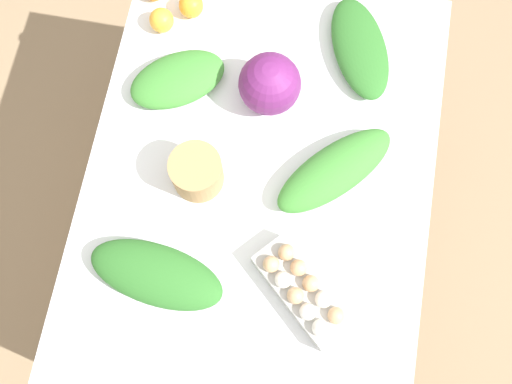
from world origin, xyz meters
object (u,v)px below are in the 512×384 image
at_px(cabbage_purple, 270,84).
at_px(orange_0, 162,20).
at_px(greens_bunch_dandelion, 335,170).
at_px(greens_bunch_chard, 360,48).
at_px(egg_carton, 302,291).
at_px(greens_bunch_scallion, 178,79).
at_px(paper_bag, 197,172).
at_px(orange_1, 191,5).
at_px(greens_bunch_kale, 156,274).

height_order(cabbage_purple, orange_0, cabbage_purple).
bearing_deg(greens_bunch_dandelion, greens_bunch_chard, 176.94).
relative_size(cabbage_purple, egg_carton, 0.60).
xyz_separation_m(egg_carton, greens_bunch_scallion, (-0.54, -0.45, -0.01)).
bearing_deg(egg_carton, greens_bunch_dandelion, -53.69).
distance_m(paper_bag, orange_1, 0.54).
xyz_separation_m(greens_bunch_chard, greens_bunch_kale, (0.76, -0.44, 0.01)).
xyz_separation_m(paper_bag, greens_bunch_chard, (-0.47, 0.39, -0.03)).
height_order(greens_bunch_scallion, orange_1, same).
relative_size(paper_bag, greens_bunch_scallion, 0.50).
bearing_deg(greens_bunch_chard, greens_bunch_kale, -30.21).
bearing_deg(greens_bunch_dandelion, egg_carton, -6.16).
height_order(cabbage_purple, greens_bunch_dandelion, cabbage_purple).
bearing_deg(cabbage_purple, egg_carton, 18.42).
bearing_deg(cabbage_purple, greens_bunch_dandelion, 47.00).
xyz_separation_m(egg_carton, orange_0, (-0.72, -0.54, -0.01)).
bearing_deg(paper_bag, greens_bunch_dandelion, 101.87).
height_order(egg_carton, greens_bunch_kale, egg_carton).
relative_size(paper_bag, greens_bunch_kale, 0.39).
relative_size(orange_0, orange_1, 0.99).
xyz_separation_m(egg_carton, orange_1, (-0.78, -0.46, -0.01)).
xyz_separation_m(greens_bunch_scallion, greens_bunch_dandelion, (0.20, 0.49, 0.01)).
xyz_separation_m(greens_bunch_dandelion, orange_1, (-0.44, -0.50, -0.01)).
distance_m(egg_carton, paper_bag, 0.42).
relative_size(paper_bag, orange_1, 1.93).
xyz_separation_m(paper_bag, orange_0, (-0.45, -0.20, -0.02)).
bearing_deg(egg_carton, greens_bunch_chard, -52.03).
xyz_separation_m(orange_0, orange_1, (-0.06, 0.08, 0.00)).
bearing_deg(paper_bag, greens_bunch_scallion, -156.99).
height_order(greens_bunch_dandelion, orange_0, greens_bunch_dandelion).
distance_m(greens_bunch_chard, orange_0, 0.60).
distance_m(paper_bag, greens_bunch_scallion, 0.30).
bearing_deg(orange_0, egg_carton, 36.86).
height_order(orange_0, orange_1, same).
relative_size(greens_bunch_kale, orange_0, 4.97).
height_order(cabbage_purple, greens_bunch_chard, cabbage_purple).
bearing_deg(orange_1, greens_bunch_scallion, 2.79).
bearing_deg(egg_carton, greens_bunch_scallion, -7.55).
bearing_deg(cabbage_purple, orange_0, -116.00).
relative_size(egg_carton, greens_bunch_chard, 0.87).
xyz_separation_m(greens_bunch_kale, orange_0, (-0.74, -0.15, -0.00)).
distance_m(greens_bunch_scallion, greens_bunch_dandelion, 0.52).
distance_m(greens_bunch_chard, greens_bunch_scallion, 0.54).
distance_m(egg_carton, greens_bunch_kale, 0.38).
bearing_deg(paper_bag, orange_1, -166.16).
relative_size(egg_carton, greens_bunch_scallion, 1.04).
height_order(greens_bunch_kale, greens_bunch_scallion, greens_bunch_kale).
bearing_deg(cabbage_purple, paper_bag, -28.50).
relative_size(cabbage_purple, greens_bunch_kale, 0.48).
height_order(paper_bag, greens_bunch_chard, paper_bag).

